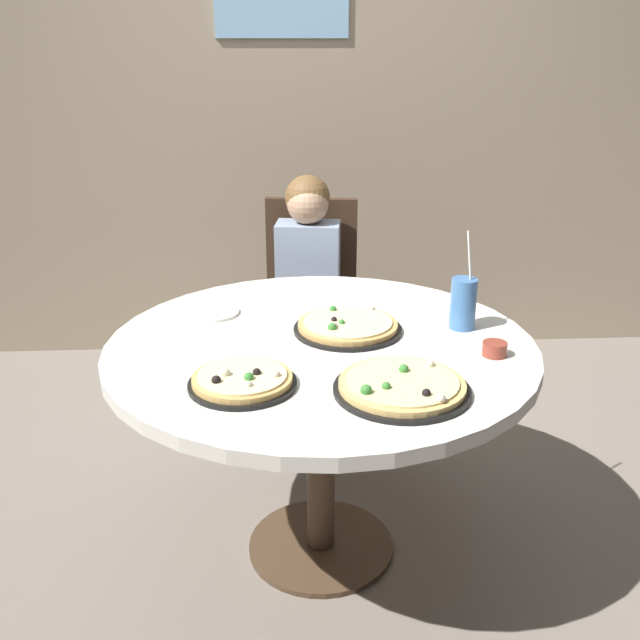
% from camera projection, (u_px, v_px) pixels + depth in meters
% --- Properties ---
extents(ground_plane, '(8.00, 8.00, 0.00)m').
position_uv_depth(ground_plane, '(321.00, 548.00, 2.40)').
color(ground_plane, slate).
extents(wall_with_window, '(5.20, 0.14, 2.90)m').
position_uv_depth(wall_with_window, '(300.00, 70.00, 3.53)').
color(wall_with_window, gray).
rests_on(wall_with_window, ground_plane).
extents(dining_table, '(1.28, 1.28, 0.75)m').
position_uv_depth(dining_table, '(321.00, 370.00, 2.16)').
color(dining_table, silver).
rests_on(dining_table, ground_plane).
extents(chair_wooden, '(0.45, 0.45, 0.95)m').
position_uv_depth(chair_wooden, '(310.00, 297.00, 3.16)').
color(chair_wooden, '#382619').
rests_on(chair_wooden, ground_plane).
extents(diner_child, '(0.30, 0.43, 1.08)m').
position_uv_depth(diner_child, '(307.00, 322.00, 3.01)').
color(diner_child, '#3F4766').
rests_on(diner_child, ground_plane).
extents(pizza_veggie, '(0.33, 0.33, 0.05)m').
position_uv_depth(pizza_veggie, '(348.00, 326.00, 2.20)').
color(pizza_veggie, black).
rests_on(pizza_veggie, dining_table).
extents(pizza_cheese, '(0.28, 0.28, 0.05)m').
position_uv_depth(pizza_cheese, '(242.00, 380.00, 1.85)').
color(pizza_cheese, black).
rests_on(pizza_cheese, dining_table).
extents(pizza_pepperoni, '(0.35, 0.35, 0.05)m').
position_uv_depth(pizza_pepperoni, '(402.00, 386.00, 1.82)').
color(pizza_pepperoni, black).
rests_on(pizza_pepperoni, dining_table).
extents(soda_cup, '(0.08, 0.08, 0.31)m').
position_uv_depth(soda_cup, '(463.00, 303.00, 2.21)').
color(soda_cup, '#3F72B2').
rests_on(soda_cup, dining_table).
extents(sauce_bowl, '(0.07, 0.07, 0.04)m').
position_uv_depth(sauce_bowl, '(495.00, 349.00, 2.03)').
color(sauce_bowl, brown).
rests_on(sauce_bowl, dining_table).
extents(plate_small, '(0.18, 0.18, 0.01)m').
position_uv_depth(plate_small, '(212.00, 312.00, 2.35)').
color(plate_small, white).
rests_on(plate_small, dining_table).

